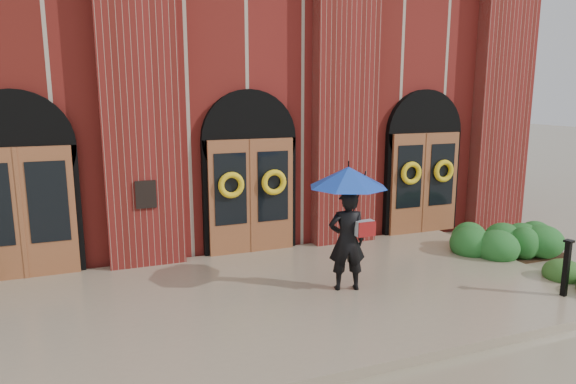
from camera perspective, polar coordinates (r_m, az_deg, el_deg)
name	(u,v)px	position (r m, az deg, el deg)	size (l,w,h in m)	color
ground	(299,303)	(9.18, 1.18, -12.28)	(90.00, 90.00, 0.00)	gray
landing	(295,296)	(9.28, 0.82, -11.52)	(10.00, 5.30, 0.15)	gray
church_building	(194,96)	(16.88, -10.39, 10.42)	(16.20, 12.53, 7.00)	maroon
man_with_umbrella	(348,205)	(9.01, 6.68, -1.39)	(1.71, 1.71, 2.22)	black
metal_post	(566,267)	(10.13, 28.53, -7.31)	(0.16, 0.16, 1.01)	black
hedge_wall_right	(499,241)	(12.47, 22.44, -5.09)	(2.71, 1.08, 0.70)	#1E5720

